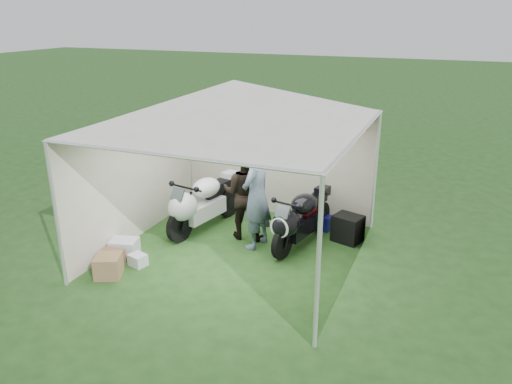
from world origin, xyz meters
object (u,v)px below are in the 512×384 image
crate_1 (108,266)px  equipment_box (348,228)px  canopy_tent (235,107)px  crate_0 (125,248)px  crate_2 (138,260)px  motorcycle_white (201,202)px  person_blue_jacket (257,195)px  person_dark_jacket (245,193)px  paddock_stand (321,222)px  crate_3 (112,258)px  motorcycle_black (300,218)px

crate_1 → equipment_box: bearing=40.1°
crate_1 → canopy_tent: bearing=45.1°
crate_0 → crate_2: (0.42, -0.22, -0.05)m
motorcycle_white → crate_0: (-0.73, -1.48, -0.43)m
person_blue_jacket → person_dark_jacket: bearing=-120.7°
person_dark_jacket → crate_2: bearing=48.6°
canopy_tent → person_dark_jacket: (-0.12, 0.65, -1.70)m
paddock_stand → crate_2: (-2.44, -2.61, -0.04)m
crate_3 → equipment_box: bearing=34.9°
canopy_tent → motorcycle_black: canopy_tent is taller
person_blue_jacket → equipment_box: size_ratio=3.92×
motorcycle_black → crate_3: motorcycle_black is taller
paddock_stand → crate_0: size_ratio=0.85×
motorcycle_black → person_blue_jacket: 0.88m
motorcycle_white → motorcycle_black: bearing=12.5°
motorcycle_black → person_blue_jacket: (-0.70, -0.30, 0.44)m
canopy_tent → person_dark_jacket: canopy_tent is taller
paddock_stand → person_blue_jacket: person_blue_jacket is taller
canopy_tent → person_blue_jacket: 1.65m
equipment_box → crate_1: (-3.25, -2.74, -0.07)m
person_blue_jacket → crate_3: person_blue_jacket is taller
crate_0 → motorcycle_black: bearing=29.6°
motorcycle_black → paddock_stand: motorcycle_black is taller
person_blue_jacket → equipment_box: person_blue_jacket is taller
canopy_tent → crate_2: bearing=-140.8°
crate_1 → crate_2: size_ratio=1.45×
motorcycle_black → equipment_box: bearing=46.4°
person_dark_jacket → crate_2: person_dark_jacket is taller
motorcycle_white → person_dark_jacket: person_dark_jacket is taller
person_dark_jacket → crate_1: (-1.43, -2.21, -0.70)m
canopy_tent → crate_2: canopy_tent is taller
crate_0 → crate_2: size_ratio=1.66×
canopy_tent → crate_0: (-1.75, -0.87, -2.42)m
person_dark_jacket → crate_3: size_ratio=4.56×
canopy_tent → motorcycle_white: canopy_tent is taller
crate_1 → crate_2: bearing=64.6°
crate_2 → crate_3: 0.45m
equipment_box → crate_1: bearing=-139.9°
motorcycle_white → crate_0: motorcycle_white is taller
person_dark_jacket → crate_2: (-1.20, -1.73, -0.77)m
crate_2 → person_dark_jacket: bearing=55.2°
person_blue_jacket → crate_2: (-1.56, -1.43, -0.88)m
motorcycle_white → person_blue_jacket: person_blue_jacket is taller
equipment_box → crate_3: size_ratio=1.31×
person_dark_jacket → person_blue_jacket: person_blue_jacket is taller
person_blue_jacket → crate_1: bearing=-33.7°
crate_2 → canopy_tent: bearing=39.2°
paddock_stand → person_dark_jacket: person_dark_jacket is taller
crate_1 → motorcycle_black: bearing=41.6°
crate_3 → canopy_tent: bearing=34.9°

